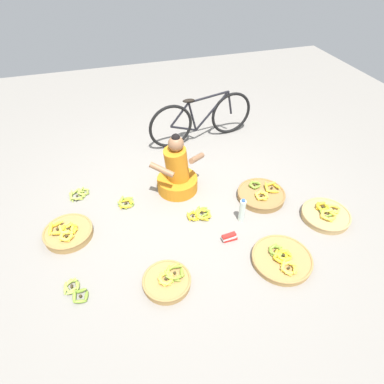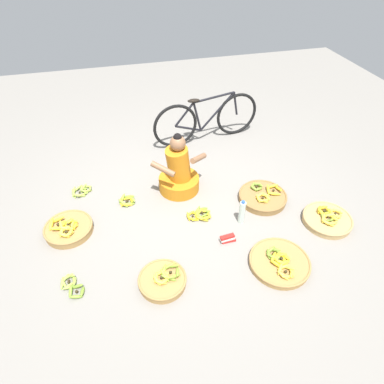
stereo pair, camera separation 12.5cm
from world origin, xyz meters
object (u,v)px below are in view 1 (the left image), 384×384
banana_basket_near_vendor (282,259)px  loose_bananas_back_left (126,203)px  vendor_woman_front (177,173)px  banana_basket_near_bicycle (68,232)px  banana_basket_front_right (326,215)px  loose_bananas_mid_right (79,194)px  packet_carton_stack (229,237)px  loose_bananas_front_center (75,290)px  banana_basket_mid_left (167,281)px  banana_basket_back_center (261,195)px  water_bottle (242,211)px  bicycle_leaning (202,119)px  loose_bananas_back_right (200,214)px

banana_basket_near_vendor → loose_bananas_back_left: (-1.42, 1.33, -0.01)m
vendor_woman_front → banana_basket_near_bicycle: vendor_woman_front is taller
banana_basket_front_right → loose_bananas_mid_right: 3.05m
loose_bananas_back_left → packet_carton_stack: packet_carton_stack is taller
banana_basket_front_right → loose_bananas_front_center: size_ratio=1.86×
vendor_woman_front → banana_basket_front_right: (1.54, -1.01, -0.22)m
banana_basket_near_bicycle → banana_basket_mid_left: size_ratio=1.13×
loose_bananas_back_left → packet_carton_stack: bearing=-41.9°
loose_bananas_front_center → banana_basket_mid_left: bearing=-11.3°
banana_basket_mid_left → loose_bananas_front_center: bearing=168.7°
loose_bananas_front_center → loose_bananas_back_left: loose_bananas_back_left is taller
loose_bananas_mid_right → banana_basket_back_center: bearing=-17.7°
loose_bananas_mid_right → water_bottle: water_bottle is taller
bicycle_leaning → banana_basket_near_bicycle: 2.57m
banana_basket_near_vendor → banana_basket_mid_left: (-1.20, 0.08, 0.01)m
banana_basket_near_bicycle → loose_bananas_back_left: (0.69, 0.33, -0.03)m
banana_basket_near_bicycle → banana_basket_mid_left: 1.30m
banana_basket_back_center → loose_bananas_back_left: banana_basket_back_center is taller
loose_bananas_front_center → packet_carton_stack: 1.66m
banana_basket_near_vendor → loose_bananas_back_right: (-0.60, 0.88, -0.02)m
loose_bananas_mid_right → loose_bananas_front_center: loose_bananas_mid_right is taller
bicycle_leaning → banana_basket_near_vendor: bearing=-88.7°
banana_basket_near_vendor → banana_basket_front_right: (0.81, 0.42, 0.00)m
bicycle_leaning → banana_basket_front_right: 2.28m
bicycle_leaning → water_bottle: bicycle_leaning is taller
banana_basket_back_center → banana_basket_front_right: 0.79m
vendor_woman_front → loose_bananas_mid_right: 1.28m
banana_basket_near_bicycle → packet_carton_stack: bearing=-18.7°
loose_bananas_back_left → water_bottle: size_ratio=0.73×
banana_basket_front_right → packet_carton_stack: bearing=179.7°
banana_basket_near_bicycle → bicycle_leaning: bearing=36.3°
banana_basket_near_bicycle → banana_basket_back_center: (2.34, -0.04, -0.01)m
bicycle_leaning → loose_bananas_front_center: (-2.00, -2.26, -0.33)m
banana_basket_near_bicycle → loose_bananas_front_center: bearing=-86.3°
vendor_woman_front → banana_basket_near_vendor: vendor_woman_front is taller
banana_basket_mid_left → water_bottle: bearing=30.0°
banana_basket_near_vendor → packet_carton_stack: (-0.41, 0.43, 0.00)m
vendor_woman_front → loose_bananas_mid_right: vendor_woman_front is taller
banana_basket_near_bicycle → loose_bananas_back_right: size_ratio=1.73×
loose_bananas_back_left → vendor_woman_front: bearing=8.4°
banana_basket_front_right → loose_bananas_back_right: banana_basket_front_right is taller
loose_bananas_mid_right → loose_bananas_front_center: (-0.09, -1.42, -0.00)m
bicycle_leaning → banana_basket_back_center: bearing=-79.3°
vendor_woman_front → water_bottle: 0.96m
bicycle_leaning → loose_bananas_mid_right: bicycle_leaning is taller
banana_basket_near_vendor → banana_basket_back_center: 1.00m
vendor_woman_front → water_bottle: bearing=-53.1°
banana_basket_near_vendor → loose_bananas_back_right: banana_basket_near_vendor is taller
vendor_woman_front → loose_bananas_back_left: vendor_woman_front is taller
loose_bananas_mid_right → loose_bananas_back_right: (1.37, -0.79, 0.00)m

